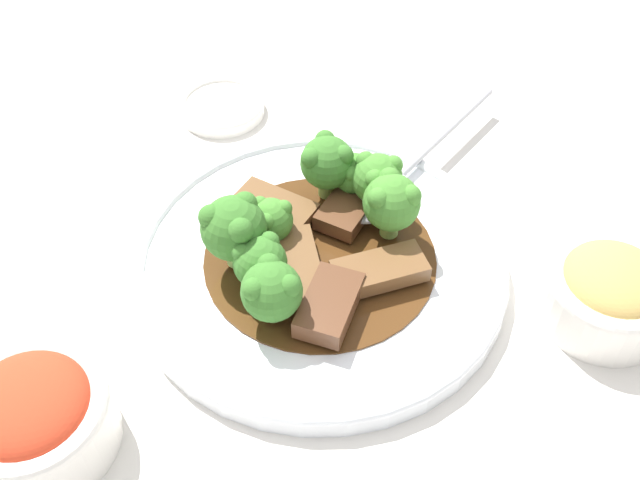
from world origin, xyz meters
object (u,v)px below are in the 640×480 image
at_px(sauce_dish, 222,106).
at_px(broccoli_floret_7, 353,173).
at_px(beef_strip_2, 273,209).
at_px(beef_strip_4, 331,305).
at_px(main_plate, 320,262).
at_px(side_bowl_kimchi, 34,417).
at_px(broccoli_floret_4, 271,219).
at_px(broccoli_floret_1, 377,178).
at_px(broccoli_floret_6, 327,162).
at_px(broccoli_floret_0, 272,290).
at_px(beef_strip_3, 380,270).
at_px(beef_strip_1, 301,266).
at_px(broccoli_floret_3, 392,202).
at_px(broccoli_floret_5, 260,262).
at_px(broccoli_floret_2, 234,229).
at_px(side_bowl_appetizer, 610,292).
at_px(serving_spoon, 386,186).
at_px(beef_strip_0, 346,210).

bearing_deg(sauce_dish, broccoli_floret_7, -145.23).
relative_size(beef_strip_2, beef_strip_4, 1.08).
bearing_deg(main_plate, side_bowl_kimchi, 122.43).
bearing_deg(broccoli_floret_4, broccoli_floret_1, -72.84).
bearing_deg(broccoli_floret_6, broccoli_floret_0, 155.92).
height_order(main_plate, broccoli_floret_1, broccoli_floret_1).
relative_size(broccoli_floret_1, side_bowl_kimchi, 0.51).
bearing_deg(broccoli_floret_0, broccoli_floret_7, -32.68).
relative_size(beef_strip_3, side_bowl_kimchi, 0.75).
relative_size(beef_strip_1, side_bowl_kimchi, 0.74).
bearing_deg(beef_strip_2, main_plate, -145.58).
height_order(broccoli_floret_3, broccoli_floret_5, broccoli_floret_3).
bearing_deg(sauce_dish, beef_strip_2, -167.12).
distance_m(beef_strip_2, side_bowl_kimchi, 0.23).
bearing_deg(broccoli_floret_2, beef_strip_2, -32.71).
bearing_deg(broccoli_floret_7, broccoli_floret_6, 78.80).
bearing_deg(side_bowl_appetizer, broccoli_floret_0, 86.69).
bearing_deg(beef_strip_4, side_bowl_kimchi, 109.06).
distance_m(main_plate, beef_strip_3, 0.05).
relative_size(broccoli_floret_6, broccoli_floret_7, 1.37).
xyz_separation_m(broccoli_floret_2, side_bowl_kimchi, (-0.12, 0.13, -0.03)).
xyz_separation_m(broccoli_floret_1, broccoli_floret_5, (-0.07, 0.09, -0.00)).
bearing_deg(beef_strip_4, broccoli_floret_4, 25.87).
bearing_deg(broccoli_floret_0, broccoli_floret_1, -42.08).
bearing_deg(broccoli_floret_2, broccoli_floret_6, -48.89).
xyz_separation_m(broccoli_floret_5, serving_spoon, (0.08, -0.10, -0.02)).
bearing_deg(broccoli_floret_6, broccoli_floret_7, -101.20).
bearing_deg(beef_strip_2, serving_spoon, -81.04).
height_order(beef_strip_1, broccoli_floret_2, broccoli_floret_2).
bearing_deg(broccoli_floret_2, broccoli_floret_1, -67.37).
bearing_deg(sauce_dish, side_bowl_kimchi, 159.52).
bearing_deg(side_bowl_appetizer, beef_strip_4, 86.52).
distance_m(beef_strip_2, broccoli_floret_6, 0.06).
bearing_deg(broccoli_floret_2, broccoli_floret_0, -156.42).
bearing_deg(side_bowl_kimchi, serving_spoon, -54.16).
bearing_deg(broccoli_floret_5, beef_strip_4, -122.55).
bearing_deg(main_plate, broccoli_floret_3, -74.57).
height_order(broccoli_floret_4, serving_spoon, broccoli_floret_4).
distance_m(broccoli_floret_1, side_bowl_appetizer, 0.18).
bearing_deg(beef_strip_1, broccoli_floret_3, -66.81).
height_order(broccoli_floret_2, broccoli_floret_6, broccoli_floret_2).
height_order(serving_spoon, side_bowl_kimchi, side_bowl_kimchi).
height_order(beef_strip_1, side_bowl_kimchi, side_bowl_kimchi).
distance_m(broccoli_floret_4, broccoli_floret_6, 0.07).
relative_size(beef_strip_4, side_bowl_kimchi, 0.70).
height_order(beef_strip_0, side_bowl_kimchi, side_bowl_kimchi).
bearing_deg(main_plate, serving_spoon, -45.12).
distance_m(beef_strip_4, broccoli_floret_4, 0.08).
bearing_deg(broccoli_floret_7, serving_spoon, -89.50).
height_order(beef_strip_2, broccoli_floret_2, broccoli_floret_2).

